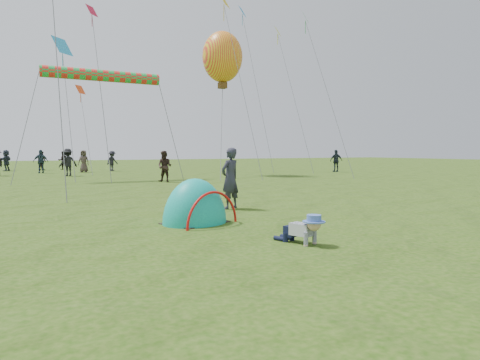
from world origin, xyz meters
name	(u,v)px	position (x,y,z in m)	size (l,w,h in m)	color
ground	(316,245)	(0.00, 0.00, 0.00)	(140.00, 140.00, 0.00)	#1B4108
crawling_toddler	(304,228)	(-0.14, 0.17, 0.28)	(0.51, 0.73, 0.56)	black
popup_tent	(195,223)	(-1.07, 3.15, 0.00)	(1.60, 1.32, 2.07)	#0F8084
standing_adult	(230,178)	(0.72, 4.93, 0.88)	(0.64, 0.42, 1.76)	#292835
crowd_person_1	(63,160)	(-1.22, 33.68, 0.80)	(0.78, 0.61, 1.60)	black
crowd_person_2	(336,161)	(17.27, 19.93, 0.86)	(1.01, 0.42, 1.73)	#1E282F
crowd_person_3	(112,161)	(2.11, 29.39, 0.82)	(1.05, 0.61, 1.63)	black
crowd_person_7	(42,161)	(-2.89, 33.49, 0.80)	(0.78, 0.61, 1.61)	black
crowd_person_11	(6,160)	(-5.51, 33.57, 0.86)	(1.59, 0.51, 1.72)	#282F3F
crowd_person_13	(165,166)	(2.22, 15.83, 0.83)	(0.80, 0.63, 1.66)	#2F211D
crowd_person_14	(41,161)	(-3.18, 28.58, 0.86)	(1.01, 0.42, 1.72)	#283B4A
crowd_person_15	(68,162)	(-1.77, 23.82, 0.90)	(1.16, 0.67, 1.79)	black
crowd_person_16	(84,161)	(-0.21, 28.36, 0.85)	(0.83, 0.54, 1.69)	#433631
balloon_kite	(222,60)	(7.79, 20.47, 7.75)	(2.71, 2.71, 3.79)	yellow
rainbow_tube_kite	(102,76)	(-0.30, 19.15, 5.87)	(0.64, 0.64, 6.43)	red
diamond_kite_0	(92,11)	(-0.44, 21.34, 10.04)	(0.75, 0.75, 0.00)	red
diamond_kite_1	(80,90)	(-0.31, 28.50, 6.26)	(0.77, 0.77, 0.00)	#F14715
diamond_kite_2	(278,31)	(14.50, 24.13, 11.38)	(0.86, 0.86, 0.00)	#E1E60B
diamond_kite_3	(305,17)	(12.90, 18.13, 10.64)	(0.86, 0.86, 0.00)	green
diamond_kite_4	(242,11)	(12.12, 25.80, 13.08)	(0.91, 0.91, 0.00)	#2694E0
diamond_kite_8	(224,0)	(7.41, 19.42, 11.32)	(1.06, 1.06, 0.00)	yellow
diamond_kite_10	(62,46)	(-2.02, 22.79, 8.10)	(1.25, 1.25, 0.00)	#279EE0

